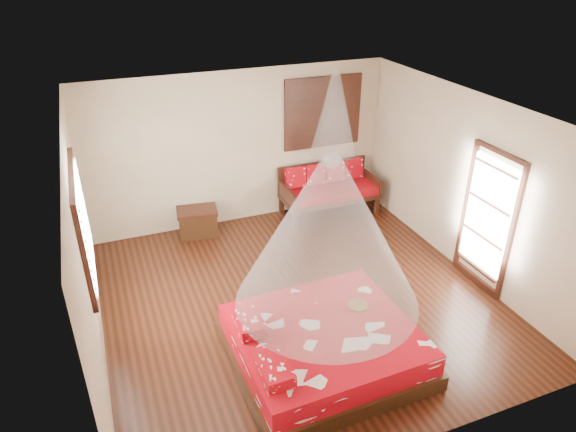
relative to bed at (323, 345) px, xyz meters
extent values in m
cube|color=black|center=(0.22, 1.29, -0.26)|extent=(5.50, 5.50, 0.02)
cube|color=silver|center=(0.22, 1.29, 2.56)|extent=(5.50, 5.50, 0.02)
cube|color=tan|center=(-2.54, 1.29, 1.15)|extent=(0.02, 5.50, 2.80)
cube|color=tan|center=(2.98, 1.29, 1.15)|extent=(0.02, 5.50, 2.80)
cube|color=tan|center=(0.22, 4.05, 1.15)|extent=(5.50, 0.02, 2.80)
cube|color=tan|center=(0.22, -1.47, 1.15)|extent=(5.50, 0.02, 2.80)
cube|color=black|center=(0.02, 0.00, -0.15)|extent=(2.28, 2.07, 0.20)
cube|color=#A60511|center=(0.02, 0.00, 0.10)|extent=(2.18, 1.97, 0.30)
cube|color=#A60511|center=(-0.81, -0.45, 0.32)|extent=(0.33, 0.59, 0.15)
cube|color=#A60511|center=(-0.83, 0.41, 0.32)|extent=(0.33, 0.59, 0.15)
cube|color=black|center=(0.97, 3.24, -0.04)|extent=(0.08, 0.08, 0.42)
cube|color=black|center=(2.68, 3.24, -0.04)|extent=(0.08, 0.08, 0.42)
cube|color=black|center=(0.97, 3.93, -0.04)|extent=(0.08, 0.08, 0.42)
cube|color=black|center=(2.68, 3.93, -0.04)|extent=(0.08, 0.08, 0.42)
cube|color=black|center=(1.82, 3.59, 0.13)|extent=(1.83, 0.81, 0.08)
cube|color=#970509|center=(1.82, 3.59, 0.24)|extent=(1.77, 0.75, 0.14)
cube|color=black|center=(1.82, 3.95, 0.42)|extent=(1.83, 0.06, 0.55)
cube|color=black|center=(0.95, 3.59, 0.29)|extent=(0.06, 0.81, 0.30)
cube|color=black|center=(2.70, 3.59, 0.29)|extent=(0.06, 0.81, 0.30)
cube|color=#A60511|center=(1.21, 3.83, 0.50)|extent=(0.39, 0.20, 0.40)
cube|color=#A60511|center=(1.62, 3.83, 0.50)|extent=(0.39, 0.20, 0.40)
cube|color=#A60511|center=(2.03, 3.83, 0.50)|extent=(0.39, 0.20, 0.40)
cube|color=#A60511|center=(2.43, 3.83, 0.50)|extent=(0.39, 0.20, 0.40)
cube|color=black|center=(-0.72, 3.74, -0.03)|extent=(0.72, 0.56, 0.44)
cube|color=black|center=(-0.72, 3.74, 0.21)|extent=(0.77, 0.61, 0.05)
cube|color=black|center=(1.82, 4.01, 1.65)|extent=(1.52, 0.06, 1.32)
cube|color=black|center=(1.82, 4.00, 1.65)|extent=(1.35, 0.04, 1.10)
cube|color=black|center=(-2.50, 1.49, 1.45)|extent=(0.08, 1.74, 1.34)
cube|color=white|center=(-2.46, 1.49, 1.45)|extent=(0.04, 1.54, 1.10)
cube|color=black|center=(2.94, 0.69, 0.80)|extent=(0.08, 1.02, 2.16)
cube|color=white|center=(2.92, 0.69, 0.90)|extent=(0.03, 0.82, 1.70)
cylinder|color=brown|center=(0.61, 0.24, 0.26)|extent=(0.26, 0.26, 0.03)
cone|color=white|center=(0.02, 0.00, 1.60)|extent=(2.13, 2.13, 1.80)
cone|color=white|center=(1.82, 3.54, 1.75)|extent=(0.83, 0.83, 1.50)
camera|label=1|loc=(-2.19, -4.35, 4.38)|focal=32.00mm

